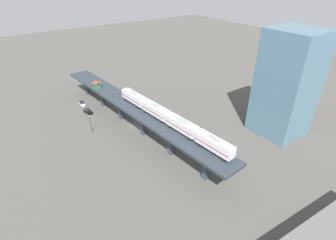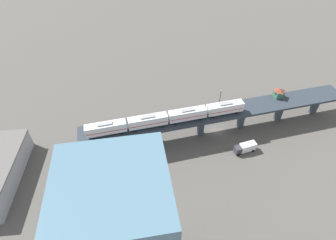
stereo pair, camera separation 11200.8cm
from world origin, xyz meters
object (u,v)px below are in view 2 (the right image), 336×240
(street_lamp, at_px, (220,96))
(signal_hut, at_px, (279,93))
(street_car_white, at_px, (279,103))
(delivery_truck, at_px, (245,148))
(street_car_black, at_px, (259,105))
(subway_train, at_px, (168,117))

(street_lamp, bearing_deg, signal_hut, -120.12)
(signal_hut, bearing_deg, street_car_white, -47.31)
(delivery_truck, distance_m, street_lamp, 25.06)
(signal_hut, relative_size, street_car_black, 0.75)
(subway_train, relative_size, street_car_black, 10.73)
(street_car_black, distance_m, street_car_white, 8.23)
(street_car_black, bearing_deg, subway_train, 109.06)
(subway_train, xyz_separation_m, street_car_white, (12.81, -46.43, -10.53))
(street_car_black, relative_size, street_lamp, 0.67)
(street_car_black, distance_m, delivery_truck, 25.35)
(subway_train, height_order, street_lamp, subway_train)
(subway_train, bearing_deg, street_car_black, -70.94)
(subway_train, bearing_deg, delivery_truck, -107.92)
(delivery_truck, bearing_deg, subway_train, 72.08)
(street_car_black, height_order, street_car_white, same)
(signal_hut, height_order, street_lamp, signal_hut)
(signal_hut, height_order, street_car_white, signal_hut)
(subway_train, distance_m, street_lamp, 29.95)
(signal_hut, bearing_deg, delivery_truck, 132.33)
(delivery_truck, xyz_separation_m, street_lamp, (24.94, 0.56, 2.35))
(street_car_white, bearing_deg, street_lamp, 79.21)
(street_car_white, bearing_deg, delivery_truck, 132.42)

